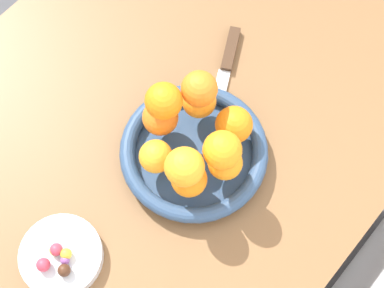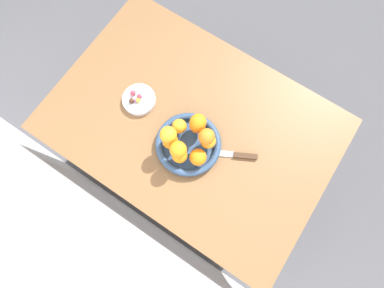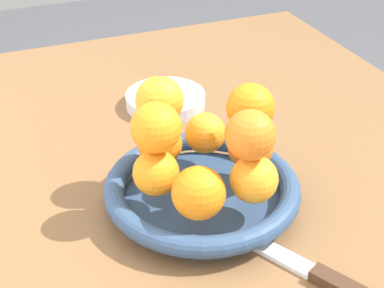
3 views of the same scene
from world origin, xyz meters
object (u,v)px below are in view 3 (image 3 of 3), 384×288
object	(u,v)px
orange_6	(250,135)
dining_table	(244,223)
orange_2	(250,146)
orange_3	(205,133)
candy_ball_5	(169,88)
orange_1	(254,179)
candy_ball_2	(156,91)
orange_9	(160,100)
knife	(301,265)
orange_7	(250,107)
candy_ball_1	(169,88)
candy_ball_0	(148,88)
orange_0	(199,193)
fruit_bowl	(202,191)
candy_dish	(165,100)
candy_ball_3	(162,80)
orange_5	(156,173)
candy_ball_4	(161,92)
orange_8	(156,128)
orange_4	(160,144)

from	to	relation	value
orange_6	dining_table	bearing A→B (deg)	-28.12
orange_2	orange_3	size ratio (longest dim) A/B	1.09
candy_ball_5	dining_table	bearing A→B (deg)	-172.63
orange_1	candy_ball_2	size ratio (longest dim) A/B	4.01
orange_9	knife	size ratio (longest dim) A/B	0.25
orange_7	candy_ball_5	xyz separation A→B (m)	(0.27, 0.01, -0.10)
orange_1	candy_ball_1	world-z (taller)	orange_1
candy_ball_2	knife	size ratio (longest dim) A/B	0.06
candy_ball_0	orange_9	bearing A→B (deg)	166.23
dining_table	orange_0	xyz separation A→B (m)	(-0.10, 0.11, 0.16)
fruit_bowl	candy_ball_2	distance (m)	0.27
candy_dish	knife	bearing A→B (deg)	-178.56
candy_ball_1	candy_ball_3	world-z (taller)	candy_ball_3
fruit_bowl	candy_ball_1	xyz separation A→B (m)	(0.26, -0.05, 0.01)
orange_6	knife	bearing A→B (deg)	-166.44
orange_5	orange_6	size ratio (longest dim) A/B	0.96
candy_ball_0	candy_ball_5	bearing A→B (deg)	-111.91
fruit_bowl	candy_ball_4	distance (m)	0.26
orange_5	orange_9	world-z (taller)	orange_9
fruit_bowl	candy_ball_3	distance (m)	0.30
dining_table	candy_dish	bearing A→B (deg)	9.18
orange_2	knife	size ratio (longest dim) A/B	0.25
candy_dish	orange_8	distance (m)	0.31
candy_dish	orange_8	world-z (taller)	orange_8
candy_ball_4	knife	xyz separation A→B (m)	(-0.41, -0.02, -0.03)
dining_table	orange_3	world-z (taller)	orange_3
candy_dish	orange_4	xyz separation A→B (m)	(-0.21, 0.08, 0.06)
candy_dish	candy_ball_3	world-z (taller)	candy_ball_3
orange_6	candy_ball_2	distance (m)	0.33
dining_table	candy_ball_1	size ratio (longest dim) A/B	54.34
dining_table	orange_9	xyz separation A→B (m)	(0.02, 0.12, 0.22)
orange_5	candy_ball_4	bearing A→B (deg)	-20.54
fruit_bowl	candy_ball_0	xyz separation A→B (m)	(0.28, -0.02, 0.01)
candy_ball_4	knife	distance (m)	0.41
orange_1	orange_3	xyz separation A→B (m)	(0.12, 0.01, -0.00)
dining_table	orange_8	bearing A→B (deg)	104.46
candy_ball_4	orange_4	bearing A→B (deg)	160.36
candy_ball_0	candy_ball_2	size ratio (longest dim) A/B	1.41
orange_3	candy_ball_1	xyz separation A→B (m)	(0.21, -0.02, -0.04)
orange_0	candy_ball_5	distance (m)	0.34
orange_2	orange_4	distance (m)	0.11
dining_table	orange_3	distance (m)	0.17
orange_0	knife	world-z (taller)	orange_0
orange_0	orange_7	distance (m)	0.13
candy_ball_1	orange_3	bearing A→B (deg)	173.19
candy_dish	orange_2	xyz separation A→B (m)	(-0.26, -0.02, 0.06)
candy_ball_3	orange_7	bearing A→B (deg)	-178.02
dining_table	fruit_bowl	bearing A→B (deg)	114.69
orange_7	candy_ball_4	xyz separation A→B (m)	(0.26, 0.02, -0.10)
orange_6	candy_ball_4	bearing A→B (deg)	-0.51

